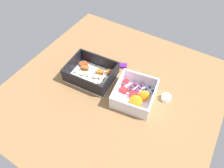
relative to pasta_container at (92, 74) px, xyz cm
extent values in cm
cube|color=brown|center=(10.88, -1.30, -3.03)|extent=(80.00, 80.00, 2.00)
cube|color=white|center=(-0.13, -0.05, -1.73)|extent=(19.60, 15.71, 0.60)
cube|color=black|center=(-9.11, -0.70, 1.51)|extent=(1.64, 14.42, 5.88)
cube|color=black|center=(8.85, 0.60, 1.51)|extent=(1.64, 14.42, 5.88)
cube|color=black|center=(-0.62, 6.84, 1.51)|extent=(17.40, 1.85, 5.88)
cube|color=black|center=(0.37, -6.94, 1.51)|extent=(17.40, 1.85, 5.88)
ellipsoid|color=beige|center=(-3.71, -1.23, -0.42)|extent=(3.47, 3.43, 1.44)
ellipsoid|color=beige|center=(5.03, -1.45, -0.42)|extent=(2.57, 3.24, 1.44)
ellipsoid|color=beige|center=(7.01, 0.38, -0.62)|extent=(2.70, 2.82, 1.16)
ellipsoid|color=beige|center=(-4.25, -3.90, -0.67)|extent=(1.53, 2.18, 1.09)
ellipsoid|color=beige|center=(-1.05, -4.39, -0.64)|extent=(2.74, 2.62, 1.12)
ellipsoid|color=beige|center=(2.10, 0.17, -0.41)|extent=(3.54, 3.27, 1.45)
ellipsoid|color=beige|center=(-1.48, -0.26, -0.69)|extent=(2.35, 2.58, 1.06)
ellipsoid|color=beige|center=(4.41, 0.99, -0.48)|extent=(3.27, 3.23, 1.35)
ellipsoid|color=beige|center=(-6.81, -1.21, -0.65)|extent=(2.37, 2.68, 1.11)
ellipsoid|color=beige|center=(3.24, -2.93, -0.40)|extent=(3.31, 3.58, 1.47)
ellipsoid|color=beige|center=(6.08, -4.22, -0.68)|extent=(2.05, 2.49, 1.08)
ellipsoid|color=beige|center=(-6.83, -4.94, -0.46)|extent=(2.18, 2.93, 1.39)
cube|color=red|center=(-6.83, 3.59, -0.85)|extent=(3.68, 3.86, 1.15)
cube|color=#AD5B1E|center=(1.92, 3.25, -0.68)|extent=(3.50, 3.04, 1.51)
cube|color=brown|center=(6.15, 5.31, -0.53)|extent=(4.15, 3.97, 1.80)
cube|color=brown|center=(-4.59, 1.65, -0.54)|extent=(3.31, 2.53, 1.78)
cube|color=#387A33|center=(5.04, 0.50, -1.33)|extent=(0.60, 0.40, 0.20)
cube|color=#387A33|center=(-2.99, -1.11, -1.33)|extent=(0.60, 0.40, 0.20)
cube|color=#387A33|center=(-2.57, -4.77, -1.33)|extent=(0.60, 0.40, 0.20)
cube|color=#387A33|center=(5.23, -0.86, -1.33)|extent=(0.60, 0.40, 0.20)
cube|color=#387A33|center=(-4.51, -4.84, -1.33)|extent=(0.60, 0.40, 0.20)
cube|color=#387A33|center=(-1.59, -1.71, -1.33)|extent=(0.60, 0.40, 0.20)
cube|color=white|center=(19.75, -0.37, -1.73)|extent=(16.45, 17.29, 0.60)
cube|color=white|center=(12.96, -1.39, 1.33)|extent=(2.87, 15.26, 5.52)
cube|color=white|center=(26.54, 0.64, 1.33)|extent=(2.87, 15.26, 5.52)
cube|color=white|center=(18.66, 6.91, 1.33)|extent=(13.07, 2.54, 5.52)
cube|color=white|center=(20.84, -7.66, 1.33)|extent=(13.07, 2.54, 5.52)
ellipsoid|color=orange|center=(21.67, -3.53, 1.03)|extent=(5.19, 4.44, 4.72)
ellipsoid|color=orange|center=(23.23, 0.30, 1.02)|extent=(5.41, 4.74, 4.70)
cube|color=#F4EACC|center=(17.81, -4.96, -0.61)|extent=(3.33, 2.97, 1.65)
cube|color=red|center=(19.34, -0.21, -0.53)|extent=(3.73, 3.58, 1.79)
cube|color=red|center=(15.01, -0.11, -0.58)|extent=(2.88, 2.18, 1.70)
sphere|color=#562D4C|center=(21.60, 2.54, -0.71)|extent=(1.45, 1.45, 1.45)
sphere|color=#562D4C|center=(17.59, 4.73, -0.45)|extent=(1.96, 1.96, 1.96)
sphere|color=#562D4C|center=(19.80, 4.10, -0.61)|extent=(1.65, 1.65, 1.65)
sphere|color=#562D4C|center=(16.98, 2.92, -0.44)|extent=(1.99, 1.99, 1.99)
sphere|color=#562D4C|center=(20.07, 5.90, -0.67)|extent=(1.51, 1.51, 1.51)
sphere|color=#562D4C|center=(19.56, 2.33, -0.48)|extent=(1.90, 1.90, 1.90)
sphere|color=#562D4C|center=(17.54, 1.41, -0.59)|extent=(1.67, 1.67, 1.67)
cone|color=red|center=(14.17, 3.26, -0.33)|extent=(2.76, 2.76, 2.21)
sphere|color=navy|center=(23.34, 3.90, -0.85)|extent=(1.17, 1.17, 1.17)
sphere|color=navy|center=(22.11, 5.19, -0.88)|extent=(1.11, 1.11, 1.11)
sphere|color=navy|center=(24.71, 5.69, -0.86)|extent=(1.14, 1.14, 1.14)
sphere|color=navy|center=(24.39, 3.75, -0.91)|extent=(1.04, 1.04, 1.04)
sphere|color=navy|center=(22.98, 6.61, -0.96)|extent=(0.95, 0.95, 0.95)
sphere|color=navy|center=(21.36, 4.23, -0.96)|extent=(0.93, 0.93, 0.93)
cube|color=#51197A|center=(6.38, 11.15, -1.43)|extent=(7.37, 5.01, 1.20)
cylinder|color=white|center=(30.30, 5.34, -1.09)|extent=(3.52, 3.52, 1.88)
camera|label=1|loc=(35.36, -42.68, 60.73)|focal=32.17mm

